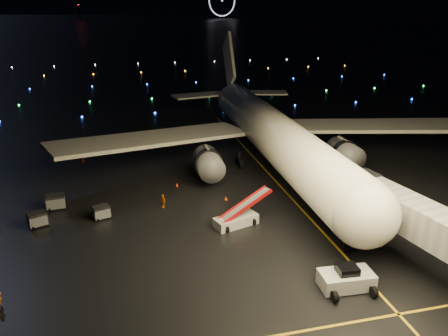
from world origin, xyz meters
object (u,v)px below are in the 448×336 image
at_px(belt_loader, 236,211).
at_px(baggage_cart_2, 56,202).
at_px(crew_c, 163,201).
at_px(airliner, 266,104).
at_px(baggage_cart_1, 37,219).
at_px(baggage_cart_0, 101,212).
at_px(pushback_tug, 346,277).

xyz_separation_m(belt_loader, baggage_cart_2, (-19.69, 9.03, -0.84)).
bearing_deg(baggage_cart_2, crew_c, -17.92).
height_order(airliner, baggage_cart_1, airliner).
relative_size(crew_c, baggage_cart_2, 0.80).
bearing_deg(baggage_cart_2, baggage_cart_0, -42.06).
xyz_separation_m(airliner, baggage_cart_0, (-24.08, -14.20, -8.14)).
relative_size(baggage_cart_0, baggage_cart_2, 0.85).
distance_m(airliner, crew_c, 22.81).
distance_m(pushback_tug, baggage_cart_0, 27.53).
bearing_deg(pushback_tug, crew_c, 127.66).
relative_size(airliner, crew_c, 37.62).
distance_m(baggage_cart_1, baggage_cart_2, 4.38).
height_order(pushback_tug, baggage_cart_1, pushback_tug).
xyz_separation_m(belt_loader, baggage_cart_1, (-21.14, 4.90, -0.93)).
xyz_separation_m(crew_c, baggage_cart_2, (-12.43, 2.58, 0.06)).
height_order(belt_loader, baggage_cart_1, belt_loader).
relative_size(belt_loader, baggage_cart_1, 3.80).
xyz_separation_m(pushback_tug, belt_loader, (-6.21, 13.11, 0.65)).
bearing_deg(baggage_cart_0, baggage_cart_1, 164.45).
relative_size(belt_loader, baggage_cart_2, 3.40).
xyz_separation_m(airliner, crew_c, (-16.98, -12.93, -8.06)).
bearing_deg(baggage_cart_2, belt_loader, -30.83).
relative_size(airliner, baggage_cart_1, 33.44).
height_order(pushback_tug, belt_loader, belt_loader).
bearing_deg(baggage_cart_2, airliner, 13.20).
bearing_deg(airliner, baggage_cart_2, -159.09).
xyz_separation_m(belt_loader, crew_c, (-7.27, 6.45, -0.89)).
distance_m(pushback_tug, crew_c, 23.76).
distance_m(crew_c, baggage_cart_0, 7.21).
relative_size(belt_loader, baggage_cart_0, 4.01).
bearing_deg(airliner, baggage_cart_1, -153.33).
relative_size(airliner, baggage_cart_0, 35.29).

